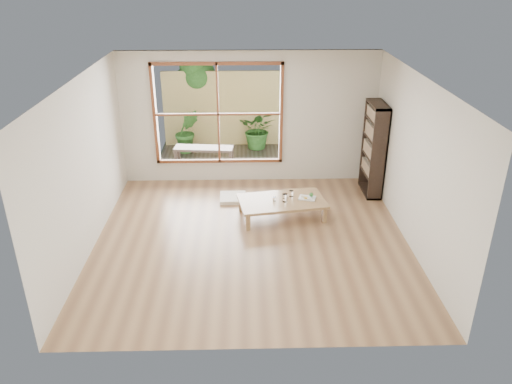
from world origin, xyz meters
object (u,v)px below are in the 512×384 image
(bookshelf, at_px, (374,149))
(food_tray, at_px, (308,197))
(low_table, at_px, (282,202))
(garden_bench, at_px, (204,150))

(bookshelf, bearing_deg, food_tray, -144.85)
(low_table, bearing_deg, bookshelf, 19.52)
(garden_bench, bearing_deg, food_tray, -44.63)
(low_table, relative_size, garden_bench, 1.23)
(low_table, relative_size, food_tray, 4.82)
(low_table, xyz_separation_m, bookshelf, (1.79, 1.00, 0.60))
(food_tray, bearing_deg, low_table, -157.16)
(low_table, distance_m, garden_bench, 2.89)
(bookshelf, height_order, food_tray, bookshelf)
(low_table, distance_m, bookshelf, 2.14)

